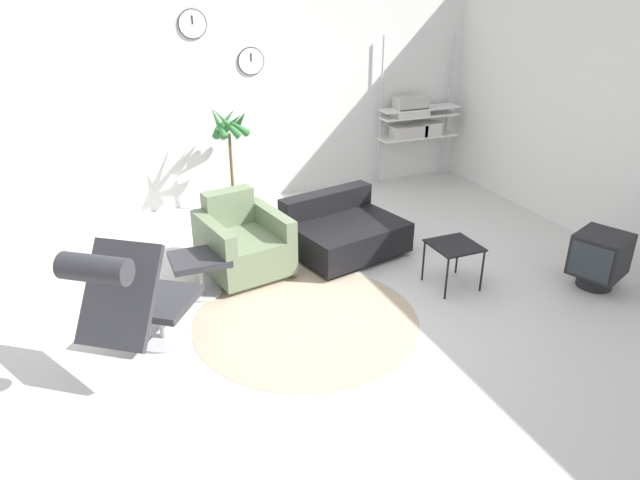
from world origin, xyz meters
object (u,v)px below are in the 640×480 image
Objects in this scene: lounge_chair at (131,294)px; ottoman at (200,265)px; couch_low at (343,233)px; side_table at (454,249)px; shelf_unit at (415,119)px; armchair_red at (243,245)px; potted_plant at (231,158)px; crt_television at (599,258)px.

lounge_chair reaches higher than ottoman.
couch_low is 2.97× the size of side_table.
side_table is 3.21m from shelf_unit.
couch_low is (1.61, 0.32, -0.07)m from ottoman.
lounge_chair is 0.57× the size of shelf_unit.
ottoman is at bearing -1.57° from couch_low.
ottoman is 1.64m from couch_low.
side_table is at bearing 108.25° from couch_low.
lounge_chair reaches higher than couch_low.
shelf_unit is at bearing 30.84° from ottoman.
armchair_red is (1.16, 1.21, -0.34)m from lounge_chair.
lounge_chair reaches higher than side_table.
lounge_chair is 2.68× the size of side_table.
couch_low reaches higher than ottoman.
armchair_red is at bearing 30.78° from ottoman.
shelf_unit reaches higher than ottoman.
potted_plant is (-0.79, 1.63, 0.47)m from couch_low.
lounge_chair is at bearing -144.20° from shelf_unit.
couch_low is (2.28, 1.24, -0.40)m from lounge_chair.
potted_plant is 2.74m from shelf_unit.
crt_television reaches higher than ottoman.
crt_television is 0.44× the size of potted_plant.
shelf_unit is (4.21, 3.04, 0.29)m from lounge_chair.
side_table is at bearing -113.91° from shelf_unit.
couch_low is 1.87m from potted_plant.
ottoman is at bearing 47.31° from crt_television.
shelf_unit reaches higher than potted_plant.
ottoman is 4.17m from shelf_unit.
ottoman is 0.57m from armchair_red.
couch_low reaches higher than side_table.
armchair_red is (0.49, 0.29, -0.01)m from ottoman.
shelf_unit is (3.54, 2.12, 0.62)m from ottoman.
potted_plant reaches higher than crt_television.
side_table is 3.09m from potted_plant.
couch_low reaches higher than crt_television.
couch_low is at bearing -137.05° from shelf_unit.
side_table is at bearing 44.62° from crt_television.
lounge_chair is at bearing -125.91° from ottoman.
lounge_chair is 0.86× the size of potted_plant.
couch_low is 2.73m from shelf_unit.
armchair_red is 0.47× the size of shelf_unit.
lounge_chair is 3.23m from potted_plant.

